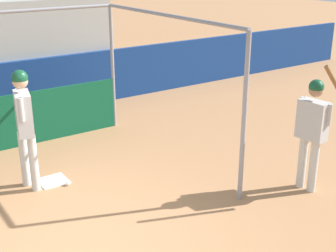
# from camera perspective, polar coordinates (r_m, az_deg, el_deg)

# --- Properties ---
(batting_cage) EXTENTS (4.00, 3.97, 2.54)m
(batting_cage) POSITION_cam_1_polar(r_m,az_deg,el_deg) (8.37, -16.26, 3.24)
(batting_cage) COLOR gray
(batting_cage) RESTS_ON ground
(home_plate) EXTENTS (0.44, 0.44, 0.02)m
(home_plate) POSITION_cam_1_polar(r_m,az_deg,el_deg) (7.80, -13.83, -6.52)
(home_plate) COLOR white
(home_plate) RESTS_ON ground
(player_batter) EXTENTS (0.59, 1.01, 2.04)m
(player_batter) POSITION_cam_1_polar(r_m,az_deg,el_deg) (7.28, -17.21, 1.00)
(player_batter) COLOR silver
(player_batter) RESTS_ON ground
(player_waiting) EXTENTS (0.54, 0.75, 2.04)m
(player_waiting) POSITION_cam_1_polar(r_m,az_deg,el_deg) (7.26, 17.24, 0.12)
(player_waiting) COLOR silver
(player_waiting) RESTS_ON ground
(baseball) EXTENTS (0.07, 0.07, 0.07)m
(baseball) POSITION_cam_1_polar(r_m,az_deg,el_deg) (7.61, -12.14, -6.86)
(baseball) COLOR white
(baseball) RESTS_ON ground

